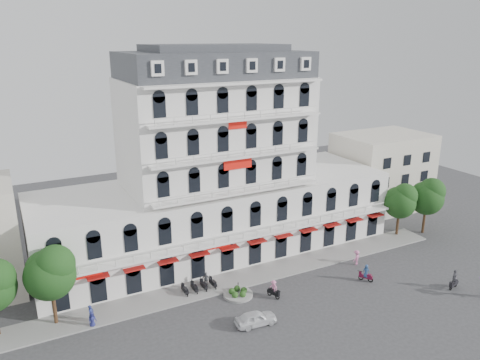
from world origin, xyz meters
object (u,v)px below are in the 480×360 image
(parked_car, at_px, (256,318))
(rider_center, at_px, (273,288))
(rider_northeast, at_px, (454,279))
(rider_east, at_px, (366,273))

(parked_car, height_order, rider_center, rider_center)
(parked_car, height_order, rider_northeast, rider_northeast)
(parked_car, relative_size, rider_northeast, 1.79)
(parked_car, bearing_deg, rider_center, -44.17)
(rider_northeast, relative_size, rider_center, 1.13)
(parked_car, relative_size, rider_east, 2.00)
(rider_east, bearing_deg, parked_car, 62.06)
(rider_northeast, bearing_deg, parked_car, -23.20)
(parked_car, xyz_separation_m, rider_center, (4.08, 3.46, 0.35))
(parked_car, relative_size, rider_center, 2.03)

